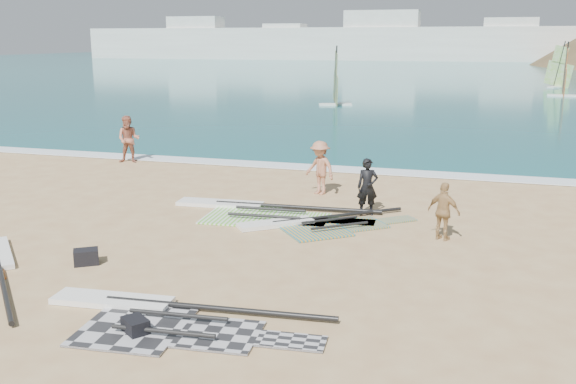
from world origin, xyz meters
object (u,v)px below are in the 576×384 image
(gear_bag_far, at_px, (136,326))
(beachgoer_back, at_px, (444,211))
(rig_green, at_px, (255,211))
(rig_orange, at_px, (315,224))
(rig_grey, at_px, (157,316))
(person_wetsuit, at_px, (367,187))
(beachgoer_mid, at_px, (320,168))
(gear_bag_near, at_px, (86,257))
(beachgoer_left, at_px, (129,139))

(gear_bag_far, relative_size, beachgoer_back, 0.33)
(rig_green, xyz_separation_m, rig_orange, (2.10, -0.90, -0.00))
(rig_green, relative_size, beachgoer_back, 4.20)
(rig_grey, xyz_separation_m, beachgoer_back, (4.86, 6.59, 0.72))
(person_wetsuit, height_order, beachgoer_back, person_wetsuit)
(gear_bag_far, bearing_deg, person_wetsuit, 74.48)
(person_wetsuit, bearing_deg, beachgoer_mid, 115.98)
(gear_bag_far, height_order, beachgoer_back, beachgoer_back)
(gear_bag_near, xyz_separation_m, gear_bag_far, (2.99, -2.95, -0.03))
(rig_green, distance_m, gear_bag_far, 8.48)
(rig_orange, relative_size, gear_bag_far, 9.50)
(rig_grey, relative_size, gear_bag_far, 11.36)
(gear_bag_far, distance_m, beachgoer_mid, 11.39)
(gear_bag_near, bearing_deg, person_wetsuit, 48.34)
(rig_green, xyz_separation_m, beachgoer_back, (5.64, -1.15, 0.72))
(beachgoer_left, bearing_deg, rig_green, -52.22)
(rig_orange, height_order, gear_bag_far, gear_bag_far)
(gear_bag_near, relative_size, person_wetsuit, 0.33)
(beachgoer_mid, bearing_deg, rig_grey, -64.84)
(rig_orange, distance_m, beachgoer_left, 12.29)
(beachgoer_left, height_order, beachgoer_mid, beachgoer_left)
(person_wetsuit, bearing_deg, rig_grey, -123.26)
(rig_grey, xyz_separation_m, rig_green, (-0.78, 7.75, 0.00))
(rig_orange, relative_size, gear_bag_near, 8.63)
(rig_grey, relative_size, beachgoer_back, 3.74)
(rig_grey, xyz_separation_m, beachgoer_mid, (0.51, 10.65, 0.86))
(rig_orange, xyz_separation_m, gear_bag_far, (-1.36, -7.54, 0.10))
(rig_orange, distance_m, beachgoer_mid, 3.99)
(rig_grey, bearing_deg, beachgoer_left, 117.31)
(beachgoer_back, bearing_deg, rig_orange, 19.73)
(rig_grey, distance_m, rig_orange, 6.97)
(rig_grey, relative_size, beachgoer_left, 2.89)
(rig_orange, relative_size, beachgoer_back, 3.13)
(rig_orange, height_order, beachgoer_left, beachgoer_left)
(rig_green, relative_size, rig_orange, 1.34)
(gear_bag_near, bearing_deg, beachgoer_mid, 67.11)
(person_wetsuit, distance_m, beachgoer_mid, 2.95)
(rig_green, distance_m, beachgoer_back, 5.80)
(person_wetsuit, distance_m, beachgoer_left, 12.45)
(rig_grey, relative_size, gear_bag_near, 10.31)
(beachgoer_mid, bearing_deg, rig_orange, -50.08)
(gear_bag_near, relative_size, beachgoer_left, 0.28)
(gear_bag_near, distance_m, gear_bag_far, 4.21)
(rig_green, bearing_deg, gear_bag_near, -116.10)
(person_wetsuit, xyz_separation_m, beachgoer_back, (2.34, -1.90, -0.09))
(rig_green, bearing_deg, beachgoer_mid, 62.19)
(rig_grey, bearing_deg, person_wetsuit, 68.83)
(gear_bag_far, distance_m, beachgoer_back, 8.81)
(gear_bag_near, bearing_deg, beachgoer_left, 115.88)
(gear_bag_near, xyz_separation_m, beachgoer_back, (7.89, 4.34, 0.59))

